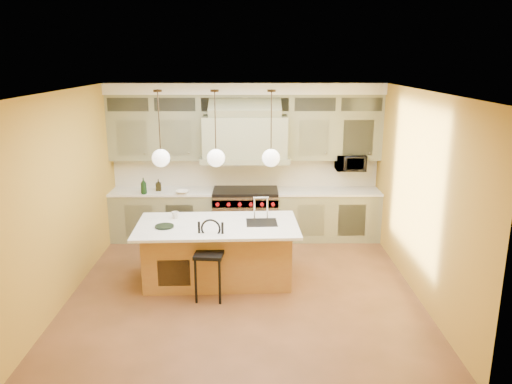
{
  "coord_description": "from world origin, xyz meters",
  "views": [
    {
      "loc": [
        0.13,
        -6.81,
        3.32
      ],
      "look_at": [
        0.18,
        0.7,
        1.3
      ],
      "focal_mm": 35.0,
      "sensor_mm": 36.0,
      "label": 1
    }
  ],
  "objects_px": {
    "counter_stool": "(210,255)",
    "microwave": "(350,162)",
    "range": "(246,214)",
    "kitchen_island": "(218,251)"
  },
  "relations": [
    {
      "from": "range",
      "to": "counter_stool",
      "type": "bearing_deg",
      "value": -101.14
    },
    {
      "from": "microwave",
      "to": "counter_stool",
      "type": "bearing_deg",
      "value": -133.91
    },
    {
      "from": "counter_stool",
      "to": "microwave",
      "type": "bearing_deg",
      "value": 51.31
    },
    {
      "from": "counter_stool",
      "to": "range",
      "type": "bearing_deg",
      "value": 84.07
    },
    {
      "from": "kitchen_island",
      "to": "counter_stool",
      "type": "relative_size",
      "value": 2.17
    },
    {
      "from": "range",
      "to": "kitchen_island",
      "type": "distance_m",
      "value": 1.88
    },
    {
      "from": "range",
      "to": "counter_stool",
      "type": "relative_size",
      "value": 1.06
    },
    {
      "from": "range",
      "to": "kitchen_island",
      "type": "xyz_separation_m",
      "value": [
        -0.39,
        -1.83,
        -0.01
      ]
    },
    {
      "from": "counter_stool",
      "to": "microwave",
      "type": "height_order",
      "value": "microwave"
    },
    {
      "from": "kitchen_island",
      "to": "counter_stool",
      "type": "xyz_separation_m",
      "value": [
        -0.08,
        -0.58,
        0.17
      ]
    }
  ]
}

